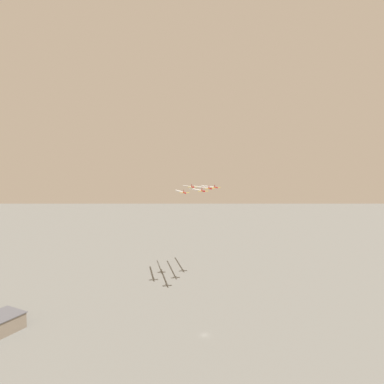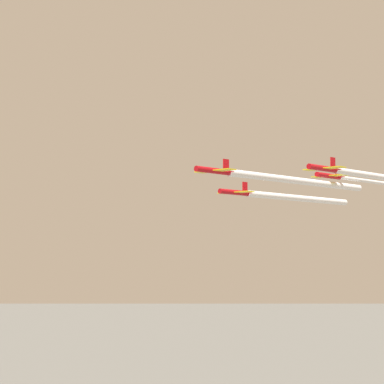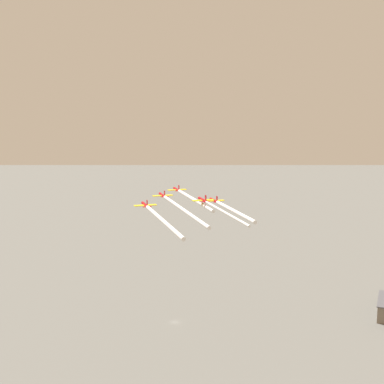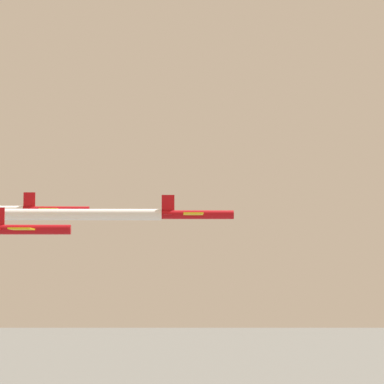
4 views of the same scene
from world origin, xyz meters
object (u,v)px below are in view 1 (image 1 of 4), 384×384
jet_2 (184,193)px  jet_4 (192,187)px  jet_1 (210,189)px  jet_0 (203,191)px  jet_3 (216,187)px

jet_2 → jet_4: bearing=-120.5°
jet_1 → jet_4: jet_4 is taller
jet_2 → jet_0: bearing=120.5°
jet_1 → jet_2: bearing=0.0°
jet_0 → jet_2: bearing=-59.5°
jet_2 → jet_4: (-20.20, -2.85, 3.85)m
jet_2 → jet_4: size_ratio=1.00×
jet_0 → jet_3: jet_3 is taller
jet_0 → jet_3: 40.81m
jet_2 → jet_3: 35.80m
jet_1 → jet_4: size_ratio=1.00×
jet_1 → jet_2: size_ratio=1.00×
jet_2 → jet_3: size_ratio=1.00×
jet_4 → jet_1: bearing=120.5°
jet_0 → jet_3: size_ratio=1.00×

